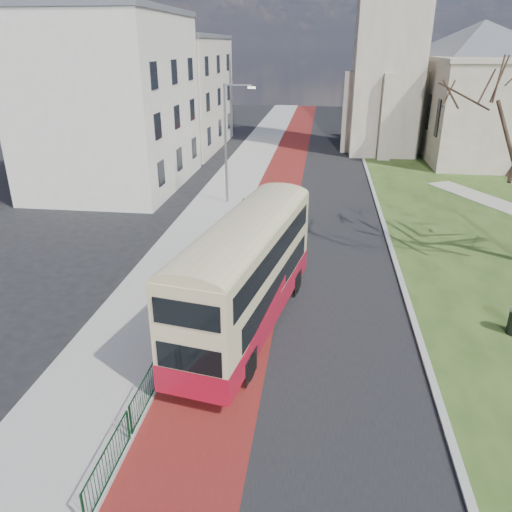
# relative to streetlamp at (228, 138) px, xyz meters

# --- Properties ---
(ground) EXTENTS (160.00, 160.00, 0.00)m
(ground) POSITION_rel_streetlamp_xyz_m (4.35, -18.00, -4.59)
(ground) COLOR black
(ground) RESTS_ON ground
(road_carriageway) EXTENTS (9.00, 120.00, 0.01)m
(road_carriageway) POSITION_rel_streetlamp_xyz_m (5.85, 2.00, -4.59)
(road_carriageway) COLOR black
(road_carriageway) RESTS_ON ground
(bus_lane) EXTENTS (3.40, 120.00, 0.01)m
(bus_lane) POSITION_rel_streetlamp_xyz_m (3.15, 2.00, -4.59)
(bus_lane) COLOR #591414
(bus_lane) RESTS_ON ground
(pavement_west) EXTENTS (4.00, 120.00, 0.12)m
(pavement_west) POSITION_rel_streetlamp_xyz_m (-0.65, 2.00, -4.53)
(pavement_west) COLOR gray
(pavement_west) RESTS_ON ground
(kerb_west) EXTENTS (0.25, 120.00, 0.13)m
(kerb_west) POSITION_rel_streetlamp_xyz_m (1.35, 2.00, -4.53)
(kerb_west) COLOR #999993
(kerb_west) RESTS_ON ground
(kerb_east) EXTENTS (0.25, 80.00, 0.13)m
(kerb_east) POSITION_rel_streetlamp_xyz_m (10.45, 4.00, -4.53)
(kerb_east) COLOR #999993
(kerb_east) RESTS_ON ground
(pedestrian_railing) EXTENTS (0.07, 24.00, 1.12)m
(pedestrian_railing) POSITION_rel_streetlamp_xyz_m (1.40, -14.00, -4.04)
(pedestrian_railing) COLOR #0B3219
(pedestrian_railing) RESTS_ON ground
(gothic_church) EXTENTS (16.38, 18.00, 40.00)m
(gothic_church) POSITION_rel_streetlamp_xyz_m (16.91, 20.00, 8.54)
(gothic_church) COLOR gray
(gothic_church) RESTS_ON ground
(street_block_near) EXTENTS (10.30, 14.30, 13.00)m
(street_block_near) POSITION_rel_streetlamp_xyz_m (-9.65, 4.00, 1.92)
(street_block_near) COLOR beige
(street_block_near) RESTS_ON ground
(street_block_far) EXTENTS (10.30, 16.30, 11.50)m
(street_block_far) POSITION_rel_streetlamp_xyz_m (-9.65, 20.00, 1.17)
(street_block_far) COLOR beige
(street_block_far) RESTS_ON ground
(streetlamp) EXTENTS (2.13, 0.18, 8.00)m
(streetlamp) POSITION_rel_streetlamp_xyz_m (0.00, 0.00, 0.00)
(streetlamp) COLOR gray
(streetlamp) RESTS_ON pavement_west
(bus) EXTENTS (4.29, 10.84, 4.42)m
(bus) POSITION_rel_streetlamp_xyz_m (3.78, -16.53, -2.07)
(bus) COLOR maroon
(bus) RESTS_ON ground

